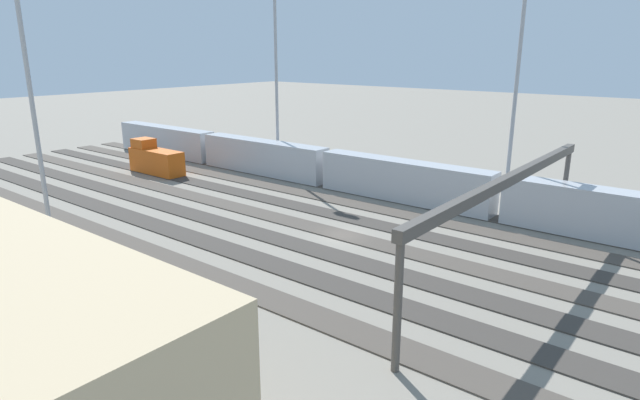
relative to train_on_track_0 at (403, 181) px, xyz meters
The scene contains 14 objects.
ground_plane 15.34m from the train_on_track_0, 96.93° to the left, with size 400.00×400.00×0.00m, color gray.
track_bed_0 3.14m from the train_on_track_0, behind, with size 140.00×2.80×0.12m, color #4C443D.
track_bed_1 5.91m from the train_on_track_0, 110.05° to the left, with size 140.00×2.80×0.12m, color #4C443D.
track_bed_2 10.48m from the train_on_track_0, 100.34° to the left, with size 140.00×2.80×0.12m, color #3D3833.
track_bed_3 15.33m from the train_on_track_0, 96.93° to the left, with size 140.00×2.80×0.12m, color #4C443D.
track_bed_4 20.25m from the train_on_track_0, 95.21° to the left, with size 140.00×2.80×0.12m, color #3D3833.
track_bed_5 25.20m from the train_on_track_0, 94.17° to the left, with size 140.00×2.80×0.12m, color #3D3833.
track_bed_6 30.16m from the train_on_track_0, 93.48° to the left, with size 140.00×2.80×0.12m, color #4C443D.
train_on_track_0 is the anchor object (origin of this frame).
train_on_track_2 38.51m from the train_on_track_0, 15.05° to the left, with size 10.00×3.00×5.00m.
light_mast_0 27.92m from the train_on_track_0, ahead, with size 2.80×0.70×27.89m.
light_mast_1 43.37m from the train_on_track_0, 56.72° to the left, with size 2.80×0.70×31.82m.
light_mast_2 20.18m from the train_on_track_0, 161.61° to the right, with size 2.80×0.70×29.94m.
signal_gantry 24.02m from the train_on_track_0, 140.31° to the left, with size 0.70×35.00×8.80m.
Camera 1 is at (-29.76, 41.07, 18.08)m, focal length 29.74 mm.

